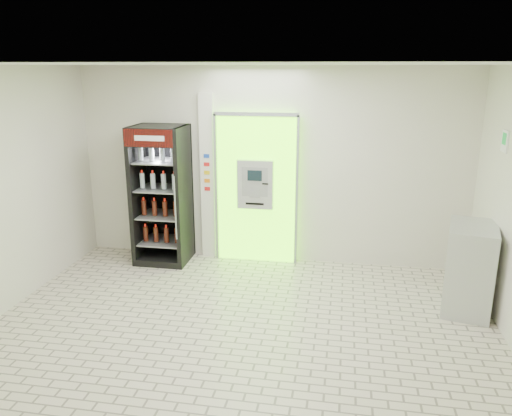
# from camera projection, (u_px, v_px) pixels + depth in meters

# --- Properties ---
(ground) EXTENTS (6.00, 6.00, 0.00)m
(ground) POSITION_uv_depth(u_px,v_px,m) (237.00, 337.00, 5.69)
(ground) COLOR beige
(ground) RESTS_ON ground
(room_shell) EXTENTS (6.00, 6.00, 6.00)m
(room_shell) POSITION_uv_depth(u_px,v_px,m) (235.00, 180.00, 5.19)
(room_shell) COLOR silver
(room_shell) RESTS_ON ground
(atm_assembly) EXTENTS (1.30, 0.24, 2.33)m
(atm_assembly) POSITION_uv_depth(u_px,v_px,m) (256.00, 188.00, 7.69)
(atm_assembly) COLOR #67FF0D
(atm_assembly) RESTS_ON ground
(pillar) EXTENTS (0.22, 0.11, 2.60)m
(pillar) POSITION_uv_depth(u_px,v_px,m) (208.00, 177.00, 7.82)
(pillar) COLOR silver
(pillar) RESTS_ON ground
(beverage_cooler) EXTENTS (0.80, 0.76, 2.13)m
(beverage_cooler) POSITION_uv_depth(u_px,v_px,m) (162.00, 198.00, 7.72)
(beverage_cooler) COLOR black
(beverage_cooler) RESTS_ON ground
(steel_cabinet) EXTENTS (0.73, 0.93, 1.11)m
(steel_cabinet) POSITION_uv_depth(u_px,v_px,m) (469.00, 268.00, 6.22)
(steel_cabinet) COLOR #B3B6BB
(steel_cabinet) RESTS_ON ground
(exit_sign) EXTENTS (0.02, 0.22, 0.26)m
(exit_sign) POSITION_uv_depth(u_px,v_px,m) (505.00, 141.00, 5.94)
(exit_sign) COLOR white
(exit_sign) RESTS_ON room_shell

